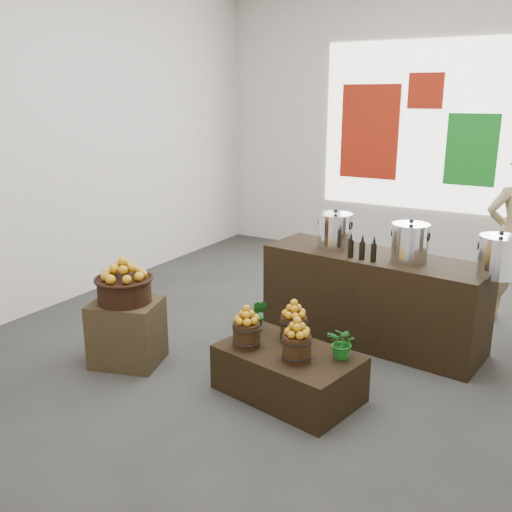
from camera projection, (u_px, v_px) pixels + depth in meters
The scene contains 23 objects.
ground at pixel (303, 336), 6.00m from camera, with size 7.00×7.00×0.00m, color #363734.
back_wall at pixel (410, 126), 8.36m from camera, with size 6.00×0.04×4.00m, color beige.
back_opening at pixel (430, 127), 8.20m from camera, with size 3.20×0.02×2.40m, color white.
deco_red_left at pixel (370, 132), 8.65m from camera, with size 0.90×0.04×1.40m, color #9D1D0C.
deco_green_right at pixel (471, 150), 7.98m from camera, with size 0.70×0.04×1.00m, color #137B1F.
deco_red_upper at pixel (426, 91), 8.10m from camera, with size 0.50×0.04×0.50m, color #9D1D0C.
crate at pixel (127, 332), 5.33m from camera, with size 0.61×0.50×0.61m, color #443620.
wicker_basket at pixel (124, 290), 5.22m from camera, with size 0.49×0.49×0.22m, color black.
apples_in_basket at pixel (123, 268), 5.16m from camera, with size 0.38×0.38×0.20m, color #9B1B05, non-canonical shape.
display_table at pixel (288, 373), 4.78m from camera, with size 1.15×0.71×0.40m, color black.
apple_bucket_front_left at pixel (247, 335), 4.79m from camera, with size 0.23×0.23×0.21m, color #361D0E.
apples_in_bucket_front_left at pixel (246, 314), 4.74m from camera, with size 0.17×0.17×0.15m, color #9B1B05, non-canonical shape.
apple_bucket_front_right at pixel (297, 348), 4.53m from camera, with size 0.23×0.23×0.21m, color #361D0E.
apples_in_bucket_front_right at pixel (297, 327), 4.48m from camera, with size 0.17×0.17×0.15m, color #9B1B05, non-canonical shape.
apple_bucket_rear at pixel (294, 328), 4.92m from camera, with size 0.23×0.23×0.21m, color #361D0E.
apples_in_bucket_rear at pixel (294, 308), 4.87m from camera, with size 0.17×0.17×0.15m, color #9B1B05, non-canonical shape.
herb_garnish_right at pixel (343, 343), 4.56m from camera, with size 0.25×0.21×0.27m, color #135C17.
herb_garnish_left at pixel (258, 315), 5.10m from camera, with size 0.16×0.13×0.30m, color #135C17.
counter at pixel (372, 298), 5.80m from camera, with size 2.22×0.71×0.91m, color black.
stock_pot_left at pixel (335, 232), 5.89m from camera, with size 0.34×0.34×0.34m, color silver.
stock_pot_center at pixel (410, 244), 5.42m from camera, with size 0.34×0.34×0.34m, color silver.
stock_pot_right at pixel (499, 258), 4.95m from camera, with size 0.34×0.34×0.34m, color silver.
oil_cruets at pixel (365, 247), 5.47m from camera, with size 0.24×0.06×0.25m, color black, non-canonical shape.
Camera 1 is at (2.38, -5.03, 2.45)m, focal length 40.00 mm.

